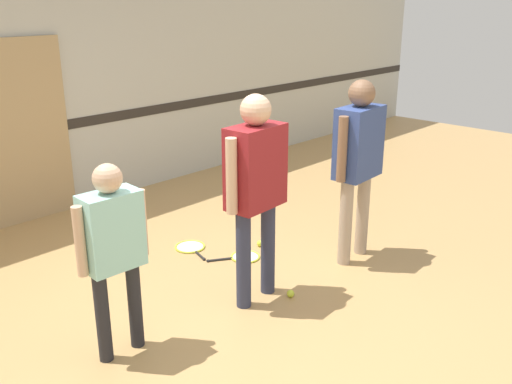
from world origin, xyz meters
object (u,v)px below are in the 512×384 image
(person_student_right, at_px, (358,152))
(tennis_ball_stray_left, at_px, (264,248))
(person_instructor, at_px, (256,178))
(racket_second_spare, at_px, (191,247))
(racket_spare_on_floor, at_px, (243,257))
(tennis_ball_near_instructor, at_px, (291,294))
(person_student_left, at_px, (113,241))
(tennis_ball_by_spare_racket, at_px, (260,243))

(person_student_right, distance_m, tennis_ball_stray_left, 1.38)
(person_instructor, distance_m, racket_second_spare, 1.64)
(person_instructor, bearing_deg, tennis_ball_stray_left, 34.88)
(tennis_ball_stray_left, bearing_deg, racket_spare_on_floor, 171.43)
(racket_spare_on_floor, distance_m, tennis_ball_near_instructor, 0.89)
(racket_second_spare, bearing_deg, tennis_ball_near_instructor, 13.92)
(person_instructor, relative_size, person_student_left, 1.23)
(person_student_left, xyz_separation_m, tennis_ball_by_spare_racket, (2.05, 0.53, -0.85))
(person_student_left, bearing_deg, tennis_ball_by_spare_racket, 17.42)
(racket_spare_on_floor, xyz_separation_m, tennis_ball_by_spare_racket, (0.32, 0.07, 0.02))
(person_student_right, bearing_deg, person_student_left, -10.71)
(person_instructor, relative_size, tennis_ball_by_spare_racket, 26.68)
(person_student_left, bearing_deg, racket_second_spare, 36.79)
(tennis_ball_near_instructor, bearing_deg, person_instructor, 136.46)
(person_student_left, xyz_separation_m, tennis_ball_stray_left, (1.99, 0.42, -0.85))
(person_student_left, relative_size, tennis_ball_stray_left, 21.72)
(person_student_right, bearing_deg, racket_second_spare, -57.76)
(person_instructor, height_order, racket_spare_on_floor, person_instructor)
(racket_second_spare, bearing_deg, person_instructor, 3.29)
(person_instructor, bearing_deg, person_student_right, -10.16)
(person_student_right, distance_m, tennis_ball_by_spare_racket, 1.42)
(person_instructor, xyz_separation_m, tennis_ball_stray_left, (0.75, 0.60, -1.06))
(racket_spare_on_floor, bearing_deg, racket_second_spare, -37.69)
(tennis_ball_stray_left, bearing_deg, tennis_ball_by_spare_racket, 62.16)
(person_student_right, xyz_separation_m, racket_second_spare, (-0.96, 1.34, -1.08))
(person_instructor, xyz_separation_m, racket_second_spare, (0.28, 1.20, -1.08))
(racket_second_spare, xyz_separation_m, tennis_ball_near_instructor, (-0.07, -1.40, 0.02))
(racket_second_spare, relative_size, tennis_ball_stray_left, 8.22)
(tennis_ball_near_instructor, xyz_separation_m, tennis_ball_stray_left, (0.54, 0.81, 0.00))
(person_student_left, distance_m, racket_second_spare, 2.03)
(tennis_ball_stray_left, bearing_deg, person_student_left, -168.01)
(tennis_ball_stray_left, bearing_deg, racket_second_spare, 128.15)
(person_student_right, relative_size, racket_spare_on_floor, 3.26)
(person_instructor, xyz_separation_m, racket_spare_on_floor, (0.49, 0.64, -1.08))
(tennis_ball_stray_left, bearing_deg, person_student_right, -56.52)
(person_instructor, distance_m, person_student_right, 1.25)
(racket_spare_on_floor, xyz_separation_m, tennis_ball_stray_left, (0.26, -0.04, 0.02))
(tennis_ball_near_instructor, height_order, tennis_ball_stray_left, same)
(racket_second_spare, height_order, tennis_ball_near_instructor, tennis_ball_near_instructor)
(person_student_right, relative_size, tennis_ball_near_instructor, 26.64)
(person_instructor, relative_size, tennis_ball_stray_left, 26.68)
(person_instructor, distance_m, tennis_ball_stray_left, 1.43)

